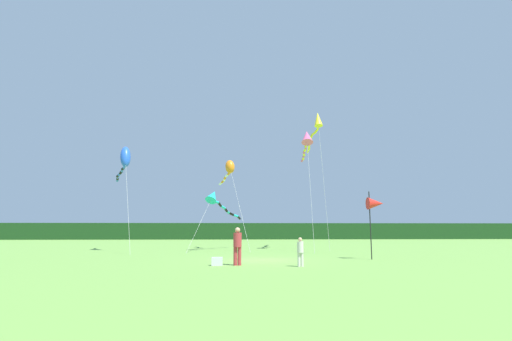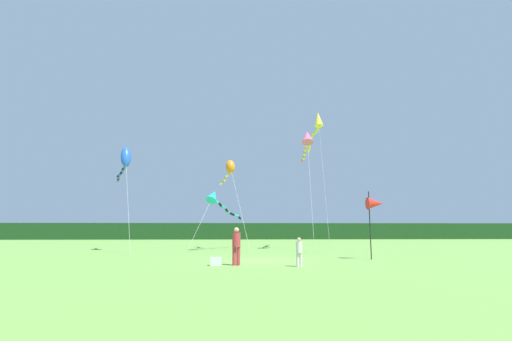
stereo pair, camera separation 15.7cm
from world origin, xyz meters
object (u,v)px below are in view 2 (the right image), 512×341
(kite_cyan, at_px, (216,199))
(kite_yellow, at_px, (317,125))
(person_child, at_px, (299,250))
(cooler_box, at_px, (216,261))
(person_adult, at_px, (236,244))
(banner_flag_pole, at_px, (375,204))
(kite_orange, at_px, (230,169))
(kite_blue, at_px, (125,159))
(kite_rainbow, at_px, (307,139))

(kite_cyan, relative_size, kite_yellow, 0.67)
(person_child, height_order, cooler_box, person_child)
(person_adult, bearing_deg, kite_yellow, 64.21)
(cooler_box, bearing_deg, kite_yellow, 61.42)
(person_adult, bearing_deg, banner_flag_pole, 21.76)
(person_child, distance_m, kite_cyan, 15.06)
(banner_flag_pole, height_order, kite_orange, kite_orange)
(kite_cyan, height_order, kite_blue, kite_blue)
(person_child, height_order, kite_blue, kite_blue)
(person_child, distance_m, kite_rainbow, 16.65)
(person_adult, xyz_separation_m, kite_yellow, (7.18, 14.86, 9.96))
(person_child, xyz_separation_m, banner_flag_pole, (5.03, 3.96, 2.35))
(kite_orange, relative_size, kite_blue, 0.93)
(cooler_box, bearing_deg, kite_rainbow, 62.50)
(kite_blue, relative_size, kite_yellow, 0.69)
(banner_flag_pole, distance_m, kite_orange, 14.59)
(person_adult, relative_size, banner_flag_pole, 0.46)
(cooler_box, xyz_separation_m, kite_orange, (0.36, 14.49, 6.64))
(kite_orange, bearing_deg, kite_cyan, -129.12)
(kite_orange, height_order, kite_cyan, kite_orange)
(kite_rainbow, height_order, kite_blue, kite_rainbow)
(person_adult, height_order, cooler_box, person_adult)
(person_child, relative_size, kite_blue, 0.16)
(person_adult, bearing_deg, cooler_box, -177.32)
(person_child, bearing_deg, cooler_box, 168.23)
(kite_rainbow, height_order, kite_yellow, kite_yellow)
(kite_yellow, bearing_deg, person_child, -105.53)
(person_adult, distance_m, kite_cyan, 13.62)
(person_child, xyz_separation_m, cooler_box, (-3.76, 0.78, -0.53))
(cooler_box, xyz_separation_m, kite_yellow, (8.12, 14.90, 10.74))
(cooler_box, relative_size, kite_rainbow, 0.05)
(banner_flag_pole, bearing_deg, kite_orange, 126.69)
(cooler_box, height_order, banner_flag_pole, banner_flag_pole)
(cooler_box, relative_size, kite_yellow, 0.04)
(person_adult, distance_m, kite_orange, 15.59)
(cooler_box, height_order, kite_rainbow, kite_rainbow)
(cooler_box, xyz_separation_m, kite_rainbow, (6.87, 13.20, 9.01))
(kite_blue, height_order, kite_yellow, kite_yellow)
(person_child, distance_m, banner_flag_pole, 6.82)
(kite_yellow, bearing_deg, cooler_box, -118.58)
(person_adult, relative_size, kite_blue, 0.21)
(cooler_box, relative_size, kite_cyan, 0.06)
(kite_blue, bearing_deg, person_adult, -54.06)
(cooler_box, distance_m, kite_cyan, 13.79)
(kite_orange, bearing_deg, cooler_box, -91.42)
(kite_cyan, bearing_deg, cooler_box, -87.05)
(kite_orange, relative_size, kite_yellow, 0.64)
(banner_flag_pole, height_order, kite_rainbow, kite_rainbow)
(person_adult, xyz_separation_m, cooler_box, (-0.94, -0.04, -0.79))
(banner_flag_pole, bearing_deg, kite_cyan, 133.34)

